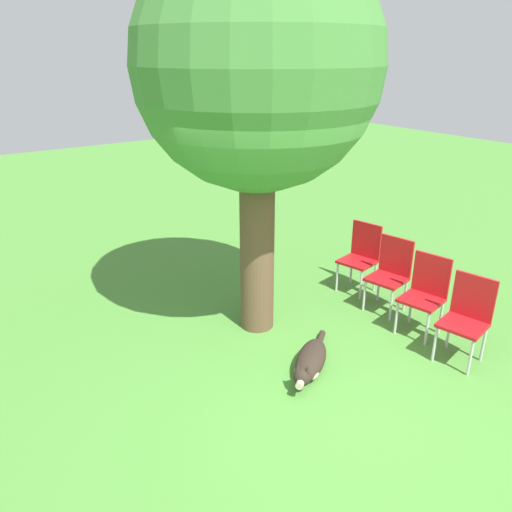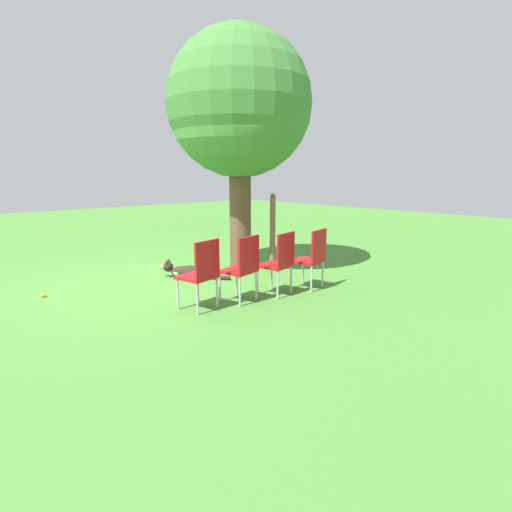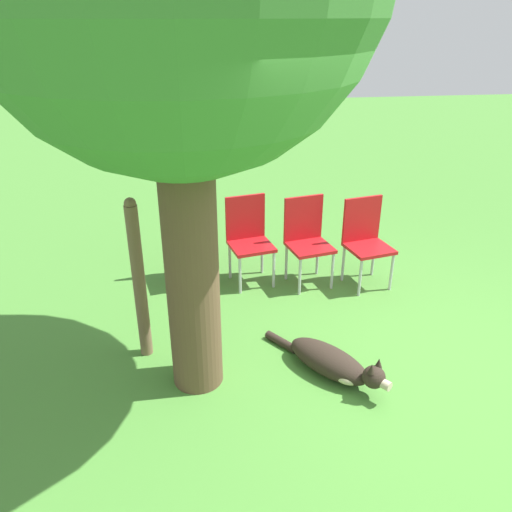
# 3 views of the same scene
# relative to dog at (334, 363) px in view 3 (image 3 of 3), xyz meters

# --- Properties ---
(ground_plane) EXTENTS (30.00, 30.00, 0.00)m
(ground_plane) POSITION_rel_dog_xyz_m (-0.06, -0.49, -0.12)
(ground_plane) COLOR #478433
(dog) EXTENTS (1.04, 0.83, 0.33)m
(dog) POSITION_rel_dog_xyz_m (0.00, 0.00, 0.00)
(dog) COLOR #2D231C
(dog) RESTS_ON ground_plane
(fence_post) EXTENTS (0.10, 0.10, 1.43)m
(fence_post) POSITION_rel_dog_xyz_m (0.52, 1.53, 0.60)
(fence_post) COLOR brown
(fence_post) RESTS_ON ground_plane
(red_chair_0) EXTENTS (0.50, 0.52, 0.95)m
(red_chair_0) POSITION_rel_dog_xyz_m (1.51, -0.75, 0.42)
(red_chair_0) COLOR #B21419
(red_chair_0) RESTS_ON ground_plane
(red_chair_1) EXTENTS (0.50, 0.52, 0.95)m
(red_chair_1) POSITION_rel_dog_xyz_m (1.63, -0.14, 0.42)
(red_chair_1) COLOR #B21419
(red_chair_1) RESTS_ON ground_plane
(red_chair_2) EXTENTS (0.50, 0.52, 0.95)m
(red_chair_2) POSITION_rel_dog_xyz_m (1.74, 0.48, 0.42)
(red_chair_2) COLOR #B21419
(red_chair_2) RESTS_ON ground_plane
(red_chair_3) EXTENTS (0.50, 0.52, 0.95)m
(red_chair_3) POSITION_rel_dog_xyz_m (1.85, 1.09, 0.42)
(red_chair_3) COLOR #B21419
(red_chair_3) RESTS_ON ground_plane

